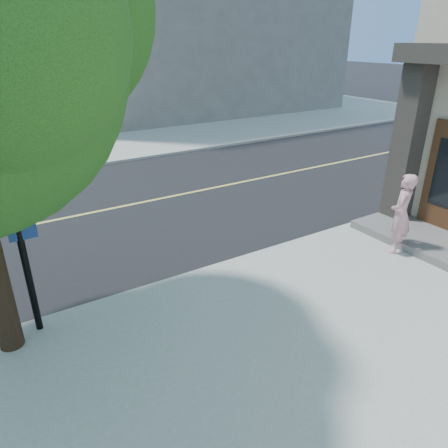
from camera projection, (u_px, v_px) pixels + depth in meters
sidewalk_ne at (169, 105)px, 29.90m from camera, size 29.00×25.00×0.12m
man_on_phone at (401, 214)px, 9.09m from camera, size 0.78×0.66×1.80m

